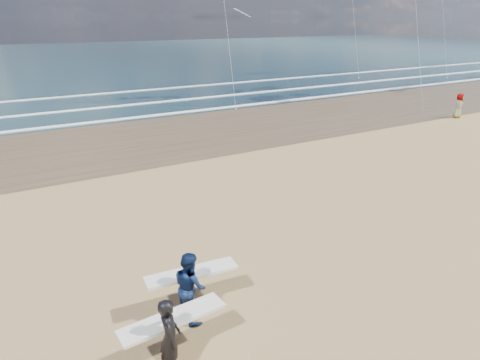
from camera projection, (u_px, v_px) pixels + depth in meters
wet_sand_strip at (347, 108)px, 32.93m from camera, size 220.00×12.00×0.01m
ocean at (136, 56)px, 76.63m from camera, size 220.00×100.00×0.02m
foam_breakers at (274, 90)px, 41.09m from camera, size 220.00×11.70×0.05m
surfer_near at (170, 334)px, 8.23m from camera, size 2.23×1.04×1.71m
surfer_far at (190, 285)px, 9.75m from camera, size 2.24×1.15×1.71m
beachgoer_0 at (459, 106)px, 29.58m from camera, size 0.98×0.91×1.68m
kite_1 at (226, 22)px, 32.62m from camera, size 6.38×4.80×10.84m
kite_2 at (443, 7)px, 48.40m from camera, size 6.04×4.76×13.74m
kite_5 at (354, 15)px, 48.68m from camera, size 5.12×4.66×12.87m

